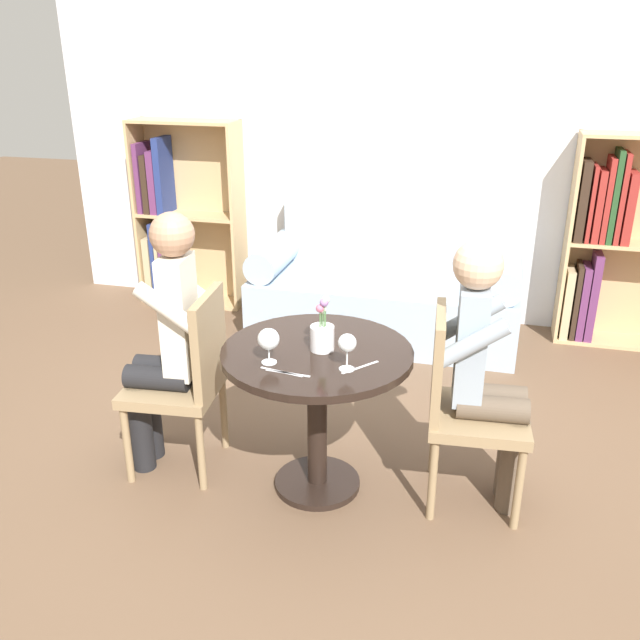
% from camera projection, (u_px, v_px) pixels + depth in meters
% --- Properties ---
extents(ground_plane, '(16.00, 16.00, 0.00)m').
position_uv_depth(ground_plane, '(317.00, 485.00, 3.19)').
color(ground_plane, brown).
extents(back_wall, '(5.20, 0.05, 2.70)m').
position_uv_depth(back_wall, '(401.00, 132.00, 4.73)').
color(back_wall, silver).
rests_on(back_wall, ground_plane).
extents(round_table, '(0.84, 0.84, 0.70)m').
position_uv_depth(round_table, '(317.00, 383.00, 2.98)').
color(round_table, black).
rests_on(round_table, ground_plane).
extents(couch, '(1.81, 0.80, 0.92)m').
position_uv_depth(couch, '(386.00, 291.00, 4.75)').
color(couch, '#9EB2C6').
rests_on(couch, ground_plane).
extents(bookshelf_left, '(0.82, 0.28, 1.41)m').
position_uv_depth(bookshelf_left, '(178.00, 218.00, 5.25)').
color(bookshelf_left, tan).
rests_on(bookshelf_left, ground_plane).
extents(bookshelf_right, '(0.82, 0.28, 1.41)m').
position_uv_depth(bookshelf_right, '(612.00, 242.00, 4.49)').
color(bookshelf_right, tan).
rests_on(bookshelf_right, ground_plane).
extents(chair_left, '(0.46, 0.46, 0.90)m').
position_uv_depth(chair_left, '(187.00, 375.00, 3.16)').
color(chair_left, '#937A56').
rests_on(chair_left, ground_plane).
extents(chair_right, '(0.45, 0.45, 0.90)m').
position_uv_depth(chair_right, '(462.00, 401.00, 2.93)').
color(chair_right, '#937A56').
rests_on(chair_right, ground_plane).
extents(person_left, '(0.44, 0.36, 1.27)m').
position_uv_depth(person_left, '(166.00, 340.00, 3.10)').
color(person_left, black).
rests_on(person_left, ground_plane).
extents(person_right, '(0.44, 0.36, 1.22)m').
position_uv_depth(person_right, '(487.00, 370.00, 2.86)').
color(person_right, brown).
rests_on(person_right, ground_plane).
extents(wine_glass_left, '(0.09, 0.09, 0.15)m').
position_uv_depth(wine_glass_left, '(269.00, 340.00, 2.77)').
color(wine_glass_left, white).
rests_on(wine_glass_left, round_table).
extents(wine_glass_right, '(0.08, 0.08, 0.16)m').
position_uv_depth(wine_glass_right, '(347.00, 344.00, 2.71)').
color(wine_glass_right, white).
rests_on(wine_glass_right, round_table).
extents(flower_vase, '(0.10, 0.10, 0.25)m').
position_uv_depth(flower_vase, '(322.00, 333.00, 2.90)').
color(flower_vase, silver).
rests_on(flower_vase, round_table).
extents(knife_left_setting, '(0.13, 0.15, 0.00)m').
position_uv_depth(knife_left_setting, '(360.00, 367.00, 2.76)').
color(knife_left_setting, silver).
rests_on(knife_left_setting, round_table).
extents(fork_left_setting, '(0.19, 0.02, 0.00)m').
position_uv_depth(fork_left_setting, '(288.00, 373.00, 2.72)').
color(fork_left_setting, silver).
rests_on(fork_left_setting, round_table).
extents(knife_right_setting, '(0.19, 0.05, 0.00)m').
position_uv_depth(knife_right_setting, '(281.00, 372.00, 2.73)').
color(knife_right_setting, silver).
rests_on(knife_right_setting, round_table).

